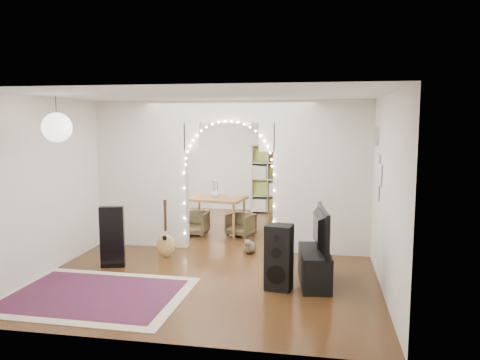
% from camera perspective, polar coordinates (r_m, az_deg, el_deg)
% --- Properties ---
extents(floor, '(7.50, 7.50, 0.00)m').
position_cam_1_polar(floor, '(8.71, -1.24, -8.33)').
color(floor, black).
rests_on(floor, ground).
extents(ceiling, '(5.00, 7.50, 0.02)m').
position_cam_1_polar(ceiling, '(8.39, -1.29, 9.71)').
color(ceiling, white).
rests_on(ceiling, wall_back).
extents(wall_back, '(5.00, 0.02, 2.70)m').
position_cam_1_polar(wall_back, '(12.13, 2.22, 2.60)').
color(wall_back, silver).
rests_on(wall_back, floor).
extents(wall_front, '(5.00, 0.02, 2.70)m').
position_cam_1_polar(wall_front, '(4.87, -9.98, -4.65)').
color(wall_front, silver).
rests_on(wall_front, floor).
extents(wall_left, '(0.02, 7.50, 2.70)m').
position_cam_1_polar(wall_left, '(9.26, -16.61, 0.82)').
color(wall_left, silver).
rests_on(wall_left, floor).
extents(wall_right, '(0.02, 7.50, 2.70)m').
position_cam_1_polar(wall_right, '(8.33, 15.85, 0.15)').
color(wall_right, silver).
rests_on(wall_right, floor).
extents(divider_wall, '(5.00, 0.20, 2.70)m').
position_cam_1_polar(divider_wall, '(8.44, -1.27, 1.03)').
color(divider_wall, silver).
rests_on(divider_wall, floor).
extents(fairy_lights, '(1.64, 0.04, 1.60)m').
position_cam_1_polar(fairy_lights, '(8.30, -1.45, 1.79)').
color(fairy_lights, '#FFEABF').
rests_on(fairy_lights, divider_wall).
extents(window, '(0.04, 1.20, 1.40)m').
position_cam_1_polar(window, '(10.87, -12.25, 2.68)').
color(window, white).
rests_on(window, wall_left).
extents(wall_clock, '(0.03, 0.31, 0.31)m').
position_cam_1_polar(wall_clock, '(7.67, 16.35, 5.16)').
color(wall_clock, white).
rests_on(wall_clock, wall_right).
extents(picture_frames, '(0.02, 0.50, 0.70)m').
position_cam_1_polar(picture_frames, '(7.32, 16.51, 0.35)').
color(picture_frames, white).
rests_on(picture_frames, wall_right).
extents(paper_lantern, '(0.40, 0.40, 0.40)m').
position_cam_1_polar(paper_lantern, '(6.82, -21.41, 5.98)').
color(paper_lantern, white).
rests_on(paper_lantern, ceiling).
extents(ceiling_fan, '(1.10, 1.10, 0.30)m').
position_cam_1_polar(ceiling_fan, '(10.36, 0.91, 7.61)').
color(ceiling_fan, '#A87338').
rests_on(ceiling_fan, ceiling).
extents(area_rug, '(2.52, 1.91, 0.02)m').
position_cam_1_polar(area_rug, '(6.79, -17.47, -13.21)').
color(area_rug, maroon).
rests_on(area_rug, floor).
extents(guitar_case, '(0.40, 0.22, 0.99)m').
position_cam_1_polar(guitar_case, '(7.80, -15.30, -6.71)').
color(guitar_case, black).
rests_on(guitar_case, floor).
extents(acoustic_guitar, '(0.36, 0.23, 0.85)m').
position_cam_1_polar(acoustic_guitar, '(8.17, -9.05, -6.78)').
color(acoustic_guitar, tan).
rests_on(acoustic_guitar, floor).
extents(tabby_cat, '(0.23, 0.46, 0.30)m').
position_cam_1_polar(tabby_cat, '(8.36, 1.16, -8.13)').
color(tabby_cat, brown).
rests_on(tabby_cat, floor).
extents(floor_speaker, '(0.40, 0.36, 0.92)m').
position_cam_1_polar(floor_speaker, '(6.60, 4.76, -9.38)').
color(floor_speaker, black).
rests_on(floor_speaker, floor).
extents(media_console, '(0.52, 1.04, 0.50)m').
position_cam_1_polar(media_console, '(6.91, 9.06, -10.47)').
color(media_console, black).
rests_on(media_console, floor).
extents(tv, '(0.27, 1.08, 0.62)m').
position_cam_1_polar(tv, '(6.76, 9.15, -5.95)').
color(tv, black).
rests_on(tv, media_console).
extents(bookcase, '(1.74, 0.95, 1.73)m').
position_cam_1_polar(bookcase, '(11.85, 5.51, 0.10)').
color(bookcase, beige).
rests_on(bookcase, floor).
extents(dining_table, '(1.31, 0.98, 0.76)m').
position_cam_1_polar(dining_table, '(9.74, -2.99, -2.54)').
color(dining_table, brown).
rests_on(dining_table, floor).
extents(flower_vase, '(0.21, 0.21, 0.19)m').
position_cam_1_polar(flower_vase, '(9.72, -3.00, -1.56)').
color(flower_vase, silver).
rests_on(flower_vase, dining_table).
extents(dining_chair_left, '(0.53, 0.55, 0.48)m').
position_cam_1_polar(dining_chair_left, '(9.71, -5.52, -5.25)').
color(dining_chair_left, '#4B3F25').
rests_on(dining_chair_left, floor).
extents(dining_chair_right, '(0.63, 0.64, 0.46)m').
position_cam_1_polar(dining_chair_right, '(9.58, 0.07, -5.46)').
color(dining_chair_right, '#4B3F25').
rests_on(dining_chair_right, floor).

